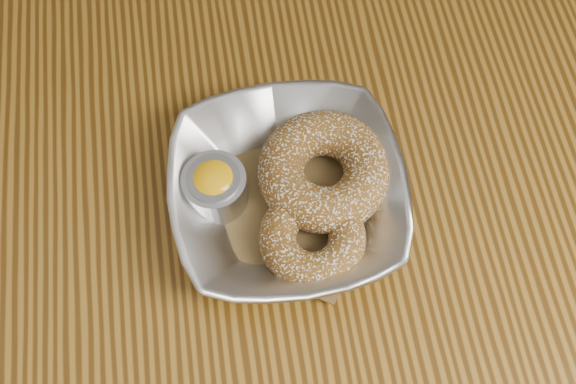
{
  "coord_description": "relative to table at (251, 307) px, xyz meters",
  "views": [
    {
      "loc": [
        0.01,
        -0.18,
        1.31
      ],
      "look_at": [
        0.05,
        0.06,
        0.78
      ],
      "focal_mm": 42.0,
      "sensor_mm": 36.0,
      "label": 1
    }
  ],
  "objects": [
    {
      "name": "parchment",
      "position": [
        0.05,
        0.06,
        0.11
      ],
      "size": [
        0.2,
        0.2,
        0.0
      ],
      "primitive_type": "cube",
      "rotation": [
        0.0,
        0.0,
        1.02
      ],
      "color": "brown",
      "rests_on": "table"
    },
    {
      "name": "ramekin",
      "position": [
        -0.01,
        0.07,
        0.13
      ],
      "size": [
        0.06,
        0.06,
        0.05
      ],
      "color": "#B1B4B8",
      "rests_on": "table"
    },
    {
      "name": "table",
      "position": [
        0.0,
        0.0,
        0.0
      ],
      "size": [
        1.2,
        0.8,
        0.75
      ],
      "color": "brown",
      "rests_on": "ground_plane"
    },
    {
      "name": "donut_front",
      "position": [
        0.06,
        0.02,
        0.13
      ],
      "size": [
        0.09,
        0.09,
        0.03
      ],
      "primitive_type": "torus",
      "rotation": [
        0.0,
        0.0,
        -0.0
      ],
      "color": "brown",
      "rests_on": "parchment"
    },
    {
      "name": "donut_back",
      "position": [
        0.08,
        0.08,
        0.13
      ],
      "size": [
        0.14,
        0.14,
        0.04
      ],
      "primitive_type": "torus",
      "rotation": [
        0.0,
        0.0,
        -0.18
      ],
      "color": "brown",
      "rests_on": "parchment"
    },
    {
      "name": "serving_bowl",
      "position": [
        0.05,
        0.06,
        0.12
      ],
      "size": [
        0.21,
        0.21,
        0.05
      ],
      "primitive_type": "imported",
      "color": "#B1B4B8",
      "rests_on": "table"
    }
  ]
}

